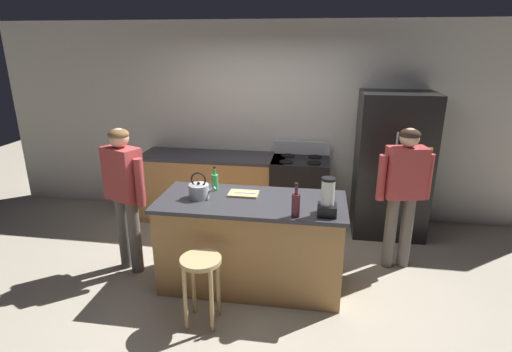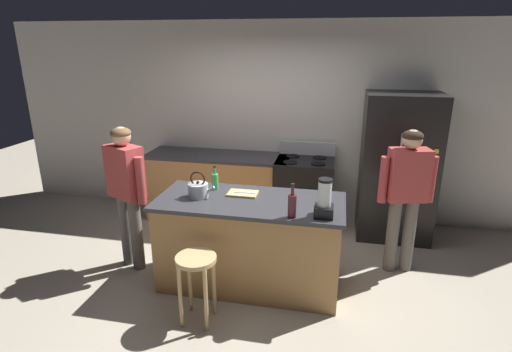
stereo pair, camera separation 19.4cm
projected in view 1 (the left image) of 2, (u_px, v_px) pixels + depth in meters
name	position (u px, v px, depth m)	size (l,w,h in m)	color
ground_plane	(252.00, 282.00, 4.27)	(14.00, 14.00, 0.00)	#B2A893
back_wall	(274.00, 122.00, 5.67)	(8.00, 0.10, 2.70)	silver
kitchen_island	(251.00, 242.00, 4.12)	(1.86, 0.83, 0.94)	#B7844C
back_counter_run	(214.00, 187.00, 5.69)	(2.00, 0.64, 0.94)	#B7844C
refrigerator	(392.00, 165.00, 5.15)	(0.90, 0.73, 1.84)	black
stove_range	(300.00, 192.00, 5.48)	(0.76, 0.65, 1.12)	black
person_by_island_left	(124.00, 187.00, 4.23)	(0.57, 0.37, 1.60)	#66605B
person_by_sink_right	(404.00, 186.00, 4.29)	(0.60, 0.30, 1.58)	#66605B
bar_stool	(201.00, 273.00, 3.51)	(0.36, 0.36, 0.65)	tan
blender_appliance	(328.00, 200.00, 3.58)	(0.17, 0.17, 0.35)	black
bottle_wine	(296.00, 204.00, 3.56)	(0.08, 0.08, 0.32)	#471923
bottle_soda	(215.00, 182.00, 4.21)	(0.07, 0.07, 0.26)	#3FB259
tea_kettle	(199.00, 190.00, 4.00)	(0.28, 0.20, 0.27)	#B7BABF
cutting_board	(243.00, 194.00, 4.11)	(0.30, 0.20, 0.02)	tan
chef_knife	(245.00, 193.00, 4.10)	(0.22, 0.03, 0.01)	#B7BABF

